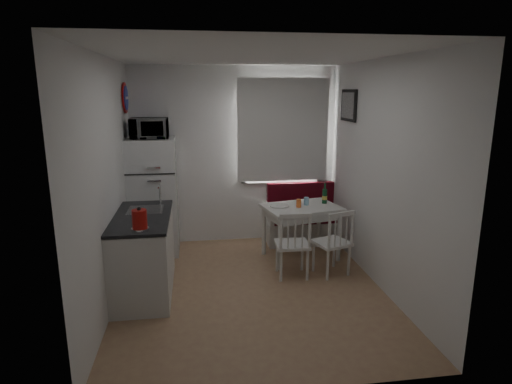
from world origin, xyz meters
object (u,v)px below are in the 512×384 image
(kitchen_counter, at_px, (144,253))
(dining_table, at_px, (301,212))
(wine_bottle, at_px, (325,193))
(chair_left, at_px, (294,238))
(microwave, at_px, (149,128))
(bench, at_px, (307,223))
(kettle, at_px, (140,219))
(chair_right, at_px, (334,236))
(fridge, at_px, (154,196))

(kitchen_counter, height_order, dining_table, kitchen_counter)
(kitchen_counter, distance_m, wine_bottle, 2.53)
(chair_left, distance_m, microwave, 2.41)
(bench, height_order, dining_table, bench)
(kettle, bearing_deg, chair_left, 19.51)
(kitchen_counter, relative_size, kettle, 5.69)
(chair_left, height_order, chair_right, chair_left)
(kettle, bearing_deg, microwave, 90.99)
(kitchen_counter, bearing_deg, chair_right, 1.75)
(chair_right, xyz_separation_m, fridge, (-2.23, 1.18, 0.29))
(dining_table, relative_size, kettle, 4.73)
(kitchen_counter, xyz_separation_m, fridge, (0.02, 1.24, 0.35))
(kitchen_counter, bearing_deg, fridge, 89.10)
(fridge, bearing_deg, chair_left, -34.17)
(bench, xyz_separation_m, microwave, (-2.24, -0.16, 1.46))
(bench, height_order, microwave, microwave)
(chair_right, height_order, microwave, microwave)
(chair_left, xyz_separation_m, wine_bottle, (0.60, 0.76, 0.35))
(chair_right, bearing_deg, wine_bottle, 63.83)
(dining_table, height_order, chair_left, chair_left)
(dining_table, bearing_deg, chair_right, -81.19)
(kitchen_counter, distance_m, dining_table, 2.14)
(kitchen_counter, relative_size, fridge, 0.82)
(kitchen_counter, bearing_deg, kettle, -84.72)
(kitchen_counter, relative_size, wine_bottle, 4.70)
(kitchen_counter, relative_size, dining_table, 1.20)
(microwave, distance_m, kettle, 1.88)
(dining_table, distance_m, wine_bottle, 0.43)
(kitchen_counter, bearing_deg, wine_bottle, 19.33)
(kitchen_counter, xyz_separation_m, wine_bottle, (2.35, 0.83, 0.42))
(kitchen_counter, xyz_separation_m, kettle, (0.05, -0.54, 0.56))
(bench, bearing_deg, microwave, -175.95)
(dining_table, relative_size, microwave, 2.22)
(dining_table, distance_m, microwave, 2.32)
(fridge, height_order, microwave, microwave)
(fridge, bearing_deg, bench, 2.78)
(chair_right, bearing_deg, dining_table, 92.20)
(chair_right, xyz_separation_m, microwave, (-2.23, 1.13, 1.24))
(fridge, xyz_separation_m, wine_bottle, (2.33, -0.42, 0.06))
(bench, relative_size, microwave, 2.50)
(microwave, bearing_deg, chair_right, -26.75)
(dining_table, height_order, microwave, microwave)
(chair_left, height_order, microwave, microwave)
(chair_left, bearing_deg, fridge, 148.09)
(chair_left, xyz_separation_m, kettle, (-1.70, -0.60, 0.49))
(microwave, bearing_deg, dining_table, -13.30)
(kettle, bearing_deg, bench, 40.53)
(chair_left, xyz_separation_m, microwave, (-1.73, 1.13, 1.23))
(dining_table, xyz_separation_m, fridge, (-1.98, 0.52, 0.16))
(fridge, xyz_separation_m, microwave, (0.00, -0.05, 0.95))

